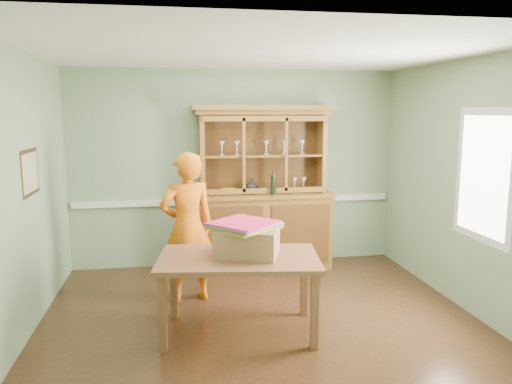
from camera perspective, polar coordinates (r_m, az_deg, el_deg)
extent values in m
plane|color=#442516|center=(5.36, 0.46, -14.32)|extent=(4.50, 4.50, 0.00)
plane|color=white|center=(4.94, 0.51, 15.71)|extent=(4.50, 4.50, 0.00)
plane|color=gray|center=(6.93, -2.37, 2.70)|extent=(4.50, 0.00, 4.50)
plane|color=gray|center=(5.10, -25.28, -0.61)|extent=(0.00, 4.00, 4.00)
plane|color=gray|center=(5.80, 22.95, 0.65)|extent=(0.00, 4.00, 4.00)
plane|color=gray|center=(3.07, 6.98, -5.91)|extent=(4.50, 0.00, 4.50)
cube|color=silver|center=(6.98, -2.32, -1.00)|extent=(4.41, 0.05, 0.08)
cube|color=black|center=(5.35, -24.37, 2.05)|extent=(0.03, 0.60, 0.46)
cube|color=#B9AE87|center=(5.35, -24.31, 2.05)|extent=(0.01, 0.52, 0.38)
cube|color=silver|center=(5.52, 24.53, 1.71)|extent=(0.03, 0.96, 1.36)
cube|color=white|center=(5.52, 24.48, 1.71)|extent=(0.01, 0.80, 1.20)
cube|color=brown|center=(6.87, 0.86, -4.56)|extent=(1.80, 0.55, 1.00)
cube|color=brown|center=(6.75, 0.88, -0.28)|extent=(1.86, 0.61, 0.04)
cube|color=#593815|center=(6.95, 0.50, 4.53)|extent=(1.70, 0.04, 1.05)
cube|color=brown|center=(6.68, -6.22, 4.28)|extent=(0.06, 0.38, 1.05)
cube|color=brown|center=(6.97, 7.43, 4.47)|extent=(0.06, 0.38, 1.05)
cube|color=brown|center=(6.75, 0.76, 9.11)|extent=(1.80, 0.44, 0.06)
cube|color=brown|center=(6.73, 0.79, 9.62)|extent=(1.88, 0.48, 0.06)
cube|color=brown|center=(6.78, 0.75, 4.20)|extent=(1.58, 0.33, 0.03)
imported|color=#B2B2B7|center=(6.80, -0.50, 0.78)|extent=(0.18, 0.18, 0.19)
imported|color=yellow|center=(6.77, -3.01, 0.13)|extent=(0.22, 0.22, 0.05)
cylinder|color=black|center=(6.58, 2.00, 1.05)|extent=(0.07, 0.07, 0.32)
cube|color=brown|center=(4.83, -1.98, -7.67)|extent=(1.64, 1.11, 0.05)
cube|color=brown|center=(4.66, -10.62, -13.48)|extent=(0.08, 0.08, 0.71)
cube|color=brown|center=(5.36, -9.38, -10.37)|extent=(0.08, 0.08, 0.71)
cube|color=brown|center=(4.66, 6.69, -13.41)|extent=(0.08, 0.08, 0.71)
cube|color=brown|center=(5.35, 5.50, -10.30)|extent=(0.08, 0.08, 0.71)
cube|color=#95714D|center=(4.83, -1.02, -5.69)|extent=(0.70, 0.63, 0.27)
cube|color=#AD9732|center=(4.80, -1.35, -4.06)|extent=(0.76, 0.76, 0.01)
cube|color=yellow|center=(4.80, -1.35, -3.96)|extent=(0.76, 0.76, 0.01)
cube|color=green|center=(4.80, -1.35, -3.85)|extent=(0.76, 0.76, 0.01)
cube|color=#2D87D7|center=(4.80, -1.35, -3.75)|extent=(0.76, 0.76, 0.01)
cube|color=pink|center=(4.80, -1.35, -3.64)|extent=(0.76, 0.76, 0.01)
cube|color=#CE1FA4|center=(4.79, -1.35, -3.54)|extent=(0.76, 0.76, 0.01)
cube|color=#D82153|center=(4.79, -1.35, -3.43)|extent=(0.76, 0.76, 0.01)
imported|color=orange|center=(5.67, -7.84, -4.03)|extent=(0.70, 0.54, 1.70)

